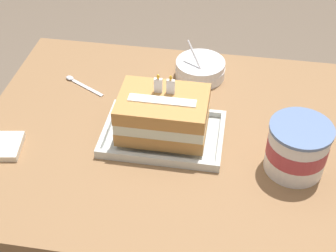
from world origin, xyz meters
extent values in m
cube|color=olive|center=(0.00, 0.00, 0.67)|extent=(1.00, 0.78, 0.04)
cube|color=olive|center=(-0.44, 0.33, 0.33)|extent=(0.06, 0.06, 0.65)
cube|color=olive|center=(0.44, 0.33, 0.33)|extent=(0.06, 0.06, 0.65)
cube|color=silver|center=(-0.02, -0.02, 0.69)|extent=(0.30, 0.20, 0.01)
cube|color=silver|center=(-0.02, -0.12, 0.70)|extent=(0.30, 0.01, 0.02)
cube|color=silver|center=(-0.02, 0.07, 0.70)|extent=(0.30, 0.01, 0.02)
cube|color=silver|center=(-0.17, -0.02, 0.70)|extent=(0.01, 0.18, 0.02)
cube|color=silver|center=(0.12, -0.02, 0.70)|extent=(0.01, 0.18, 0.02)
cube|color=#BE8646|center=(-0.02, -0.02, 0.73)|extent=(0.22, 0.15, 0.04)
cube|color=silver|center=(-0.02, -0.02, 0.76)|extent=(0.21, 0.15, 0.03)
cube|color=#BE8646|center=(-0.02, -0.02, 0.80)|extent=(0.22, 0.15, 0.04)
cube|color=white|center=(-0.02, -0.03, 0.82)|extent=(0.16, 0.03, 0.00)
cube|color=white|center=(-0.04, 0.00, 0.83)|extent=(0.02, 0.01, 0.04)
ellipsoid|color=yellow|center=(-0.04, 0.00, 0.86)|extent=(0.01, 0.01, 0.01)
cube|color=white|center=(-0.01, 0.00, 0.83)|extent=(0.02, 0.01, 0.04)
ellipsoid|color=yellow|center=(-0.01, 0.00, 0.86)|extent=(0.01, 0.01, 0.01)
cylinder|color=white|center=(0.04, 0.26, 0.70)|extent=(0.15, 0.15, 0.03)
cylinder|color=white|center=(0.04, 0.26, 0.72)|extent=(0.14, 0.14, 0.03)
cylinder|color=silver|center=(0.02, 0.25, 0.76)|extent=(0.06, 0.06, 0.07)
cylinder|color=white|center=(0.30, -0.08, 0.75)|extent=(0.14, 0.14, 0.12)
cylinder|color=#B23D47|center=(0.30, -0.08, 0.75)|extent=(0.14, 0.14, 0.04)
cylinder|color=#5E79AB|center=(0.30, -0.08, 0.81)|extent=(0.14, 0.14, 0.01)
ellipsoid|color=silver|center=(-0.33, 0.18, 0.69)|extent=(0.03, 0.03, 0.01)
cube|color=silver|center=(-0.27, 0.15, 0.69)|extent=(0.11, 0.07, 0.00)
cube|color=silver|center=(-0.41, -0.13, 0.70)|extent=(0.12, 0.11, 0.02)
camera|label=1|loc=(0.14, -0.91, 1.52)|focal=51.77mm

